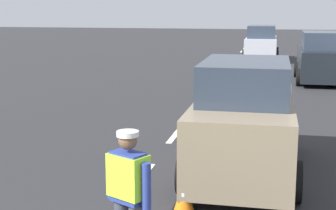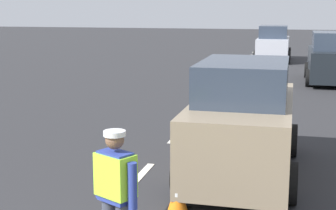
% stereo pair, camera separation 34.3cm
% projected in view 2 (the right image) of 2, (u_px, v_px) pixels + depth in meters
% --- Properties ---
extents(ground_plane, '(96.00, 96.00, 0.00)m').
position_uv_depth(ground_plane, '(235.00, 73.00, 24.03)').
color(ground_plane, '#28282B').
extents(lane_center_line, '(0.14, 46.40, 0.01)m').
position_uv_depth(lane_center_line, '(244.00, 63.00, 28.03)').
color(lane_center_line, silver).
rests_on(lane_center_line, ground).
extents(road_worker, '(0.75, 0.46, 1.67)m').
position_uv_depth(road_worker, '(118.00, 192.00, 5.98)').
color(road_worker, '#383D4C').
rests_on(road_worker, ground).
extents(traffic_cone_far, '(0.36, 0.36, 0.50)m').
position_uv_depth(traffic_cone_far, '(178.00, 196.00, 7.75)').
color(traffic_cone_far, black).
rests_on(traffic_cone_far, ground).
extents(car_outgoing_far, '(1.99, 4.32, 2.01)m').
position_uv_depth(car_outgoing_far, '(273.00, 44.00, 29.25)').
color(car_outgoing_far, silver).
rests_on(car_outgoing_far, ground).
extents(car_outgoing_ahead, '(1.99, 4.33, 2.12)m').
position_uv_depth(car_outgoing_ahead, '(243.00, 122.00, 9.38)').
color(car_outgoing_ahead, gray).
rests_on(car_outgoing_ahead, ground).
extents(car_parked_far, '(2.07, 4.29, 2.06)m').
position_uv_depth(car_parked_far, '(332.00, 59.00, 20.78)').
color(car_parked_far, black).
rests_on(car_parked_far, ground).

